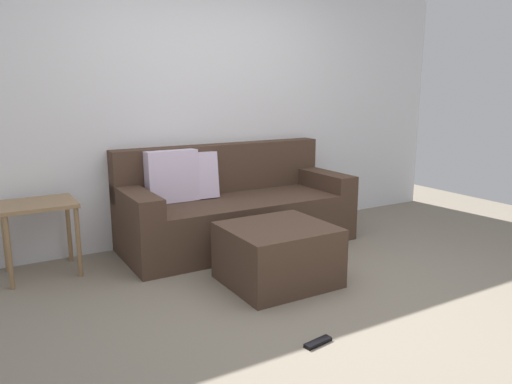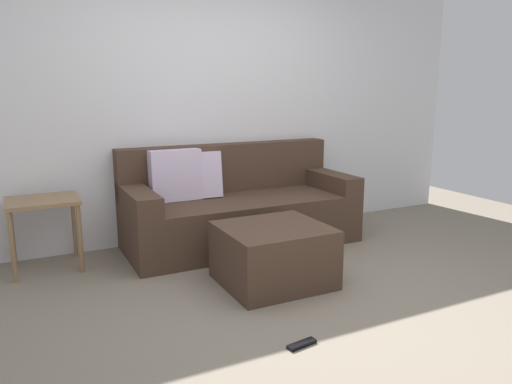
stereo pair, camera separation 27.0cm
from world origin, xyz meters
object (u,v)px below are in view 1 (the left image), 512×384
(ottoman, at_px, (278,254))
(remote_near_ottoman, at_px, (318,342))
(couch_sectional, at_px, (233,209))
(side_table, at_px, (39,214))

(ottoman, distance_m, remote_near_ottoman, 0.96)
(couch_sectional, relative_size, ottoman, 2.78)
(couch_sectional, distance_m, remote_near_ottoman, 1.97)
(remote_near_ottoman, bearing_deg, couch_sectional, 68.29)
(couch_sectional, relative_size, remote_near_ottoman, 11.50)
(ottoman, relative_size, side_table, 1.31)
(remote_near_ottoman, bearing_deg, ottoman, 63.30)
(side_table, xyz_separation_m, remote_near_ottoman, (1.20, -1.96, -0.47))
(side_table, bearing_deg, couch_sectional, -2.34)
(side_table, relative_size, remote_near_ottoman, 3.15)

